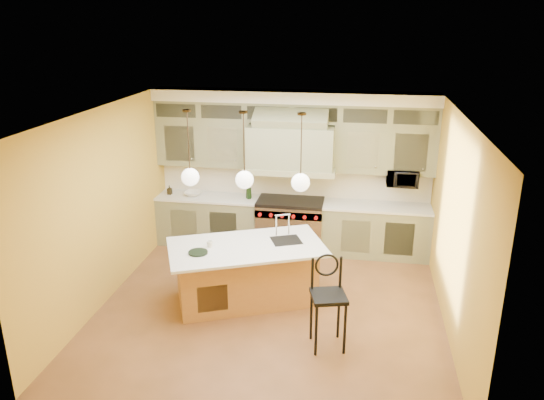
% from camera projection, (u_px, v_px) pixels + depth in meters
% --- Properties ---
extents(floor, '(5.00, 5.00, 0.00)m').
position_uv_depth(floor, '(271.00, 307.00, 7.93)').
color(floor, brown).
rests_on(floor, ground).
extents(ceiling, '(5.00, 5.00, 0.00)m').
position_uv_depth(ceiling, '(270.00, 113.00, 6.98)').
color(ceiling, white).
rests_on(ceiling, wall_back).
extents(wall_back, '(5.00, 0.00, 5.00)m').
position_uv_depth(wall_back, '(293.00, 169.00, 9.78)').
color(wall_back, gold).
rests_on(wall_back, ground).
extents(wall_front, '(5.00, 0.00, 5.00)m').
position_uv_depth(wall_front, '(227.00, 306.00, 5.12)').
color(wall_front, gold).
rests_on(wall_front, ground).
extents(wall_left, '(0.00, 5.00, 5.00)m').
position_uv_depth(wall_left, '(104.00, 206.00, 7.85)').
color(wall_left, gold).
rests_on(wall_left, ground).
extents(wall_right, '(0.00, 5.00, 5.00)m').
position_uv_depth(wall_right, '(455.00, 227.00, 7.06)').
color(wall_right, gold).
rests_on(wall_right, ground).
extents(back_cabinetry, '(5.00, 0.77, 2.90)m').
position_uv_depth(back_cabinetry, '(291.00, 174.00, 9.54)').
color(back_cabinetry, gray).
rests_on(back_cabinetry, floor).
extents(range, '(1.20, 0.74, 0.96)m').
position_uv_depth(range, '(290.00, 224.00, 9.77)').
color(range, silver).
rests_on(range, floor).
extents(kitchen_island, '(2.55, 2.00, 1.35)m').
position_uv_depth(kitchen_island, '(246.00, 272.00, 7.98)').
color(kitchen_island, '#A86E3B').
rests_on(kitchen_island, floor).
extents(counter_stool, '(0.53, 0.53, 1.24)m').
position_uv_depth(counter_stool, '(328.00, 297.00, 6.78)').
color(counter_stool, black).
rests_on(counter_stool, floor).
extents(microwave, '(0.54, 0.37, 0.30)m').
position_uv_depth(microwave, '(402.00, 178.00, 9.24)').
color(microwave, black).
rests_on(microwave, back_cabinetry).
extents(oil_bottle_a, '(0.11, 0.11, 0.29)m').
position_uv_depth(oil_bottle_a, '(249.00, 191.00, 9.70)').
color(oil_bottle_a, black).
rests_on(oil_bottle_a, back_cabinetry).
extents(oil_bottle_b, '(0.09, 0.09, 0.17)m').
position_uv_depth(oil_bottle_b, '(170.00, 190.00, 9.96)').
color(oil_bottle_b, black).
rests_on(oil_bottle_b, back_cabinetry).
extents(fruit_bowl, '(0.33, 0.33, 0.08)m').
position_uv_depth(fruit_bowl, '(193.00, 194.00, 9.91)').
color(fruit_bowl, silver).
rests_on(fruit_bowl, back_cabinetry).
extents(cup, '(0.11, 0.11, 0.09)m').
position_uv_depth(cup, '(210.00, 244.00, 7.74)').
color(cup, silver).
rests_on(cup, kitchen_island).
extents(pendant_left, '(0.26, 0.26, 1.11)m').
position_uv_depth(pendant_left, '(190.00, 175.00, 7.62)').
color(pendant_left, '#2D2319').
rests_on(pendant_left, ceiling).
extents(pendant_center, '(0.26, 0.26, 1.11)m').
position_uv_depth(pendant_center, '(244.00, 178.00, 7.50)').
color(pendant_center, '#2D2319').
rests_on(pendant_center, ceiling).
extents(pendant_right, '(0.26, 0.26, 1.11)m').
position_uv_depth(pendant_right, '(301.00, 180.00, 7.37)').
color(pendant_right, '#2D2319').
rests_on(pendant_right, ceiling).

